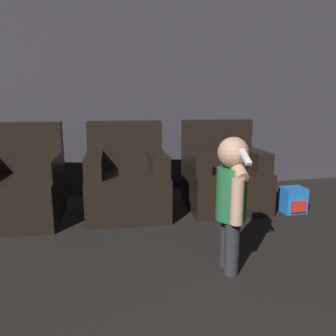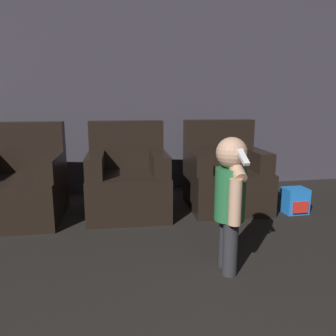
{
  "view_description": "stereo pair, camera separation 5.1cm",
  "coord_description": "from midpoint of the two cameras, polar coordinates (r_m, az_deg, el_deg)",
  "views": [
    {
      "loc": [
        -0.5,
        0.33,
        1.13
      ],
      "look_at": [
        0.04,
        2.89,
        0.59
      ],
      "focal_mm": 35.0,
      "sensor_mm": 36.0,
      "label": 1
    },
    {
      "loc": [
        -0.45,
        0.32,
        1.13
      ],
      "look_at": [
        0.04,
        2.89,
        0.59
      ],
      "focal_mm": 35.0,
      "sensor_mm": 36.0,
      "label": 2
    }
  ],
  "objects": [
    {
      "name": "armchair_right",
      "position": [
        3.6,
        10.19,
        -1.51
      ],
      "size": [
        0.83,
        0.85,
        0.92
      ],
      "rotation": [
        0.0,
        0.0,
        -0.05
      ],
      "color": "black",
      "rests_on": "ground_plane"
    },
    {
      "name": "wall_back",
      "position": [
        4.21,
        -4.49,
        13.91
      ],
      "size": [
        8.4,
        0.05,
        2.6
      ],
      "color": "#3D3842",
      "rests_on": "ground_plane"
    },
    {
      "name": "armchair_left",
      "position": [
        3.47,
        -24.0,
        -2.87
      ],
      "size": [
        0.83,
        0.85,
        0.92
      ],
      "rotation": [
        0.0,
        0.0,
        -0.05
      ],
      "color": "black",
      "rests_on": "ground_plane"
    },
    {
      "name": "armchair_middle",
      "position": [
        3.38,
        -6.56,
        -2.28
      ],
      "size": [
        0.82,
        0.84,
        0.92
      ],
      "rotation": [
        0.0,
        0.0,
        -0.04
      ],
      "color": "black",
      "rests_on": "ground_plane"
    },
    {
      "name": "person_toddler",
      "position": [
        2.16,
        11.49,
        -4.54
      ],
      "size": [
        0.2,
        0.35,
        0.91
      ],
      "rotation": [
        0.0,
        0.0,
        -1.69
      ],
      "color": "#28282D",
      "rests_on": "ground_plane"
    },
    {
      "name": "toy_backpack",
      "position": [
        3.61,
        21.64,
        -5.32
      ],
      "size": [
        0.23,
        0.21,
        0.26
      ],
      "color": "blue",
      "rests_on": "ground_plane"
    }
  ]
}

